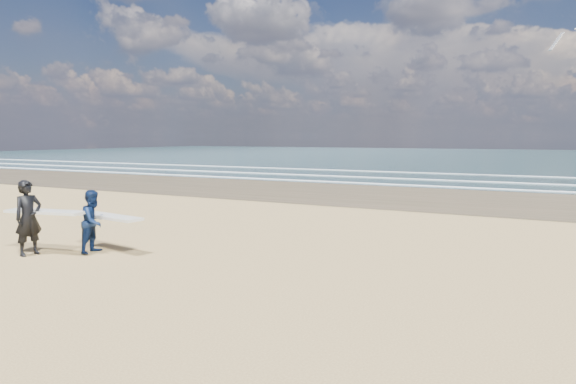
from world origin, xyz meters
The scene contains 2 objects.
surfer_near centered at (-0.60, -0.02, 0.98)m, with size 2.26×1.19×1.93m.
surfer_far centered at (0.62, 0.96, 0.83)m, with size 2.25×1.21×1.65m.
Camera 1 is at (11.22, -8.49, 3.04)m, focal length 32.00 mm.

